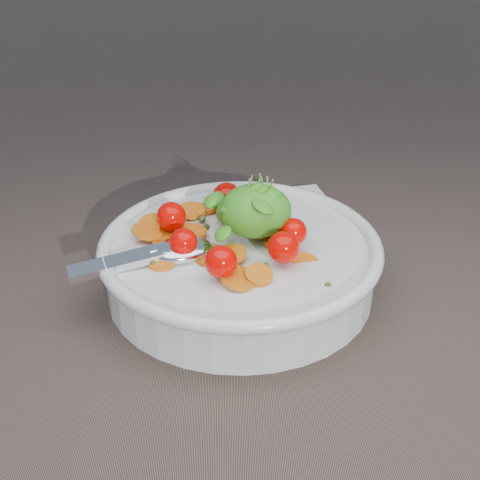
{
  "coord_description": "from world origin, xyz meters",
  "views": [
    {
      "loc": [
        0.01,
        -0.5,
        0.35
      ],
      "look_at": [
        0.02,
        0.03,
        0.05
      ],
      "focal_mm": 50.0,
      "sensor_mm": 36.0,
      "label": 1
    }
  ],
  "objects": [
    {
      "name": "napkin",
      "position": [
        0.05,
        0.15,
        0.0
      ],
      "size": [
        0.19,
        0.17,
        0.01
      ],
      "primitive_type": "cube",
      "rotation": [
        0.0,
        0.0,
        0.22
      ],
      "color": "white",
      "rests_on": "ground"
    },
    {
      "name": "ground",
      "position": [
        0.0,
        0.0,
        0.0
      ],
      "size": [
        6.0,
        6.0,
        0.0
      ],
      "primitive_type": "plane",
      "color": "brown",
      "rests_on": "ground"
    },
    {
      "name": "bowl",
      "position": [
        0.02,
        0.03,
        0.03
      ],
      "size": [
        0.28,
        0.26,
        0.11
      ],
      "color": "silver",
      "rests_on": "ground"
    }
  ]
}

